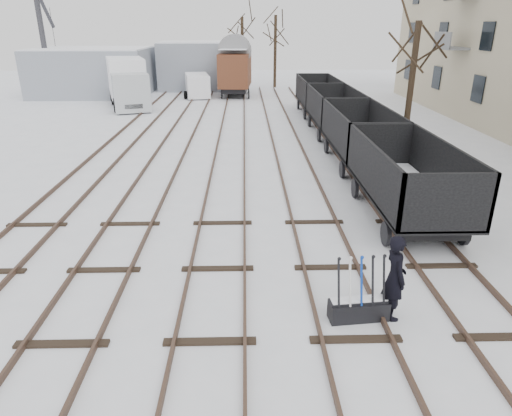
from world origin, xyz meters
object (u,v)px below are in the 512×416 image
at_px(box_van_wagon, 235,69).
at_px(lorry, 127,82).
at_px(ground_frame, 359,308).
at_px(freight_wagon_a, 405,191).
at_px(worker, 395,277).
at_px(panel_van, 197,85).
at_px(crane, 48,66).

xyz_separation_m(box_van_wagon, lorry, (-8.34, -5.40, -0.52)).
xyz_separation_m(ground_frame, box_van_wagon, (-3.27, 33.90, 2.11)).
distance_m(freight_wagon_a, box_van_wagon, 28.98).
relative_size(freight_wagon_a, box_van_wagon, 1.12).
bearing_deg(freight_wagon_a, worker, -110.34).
xyz_separation_m(lorry, panel_van, (4.96, 4.93, -0.85)).
xyz_separation_m(worker, box_van_wagon, (-4.02, 33.80, 1.41)).
xyz_separation_m(worker, crane, (-20.88, 34.86, 1.55)).
xyz_separation_m(worker, panel_van, (-7.41, 33.33, 0.04)).
height_order(panel_van, crane, crane).
height_order(freight_wagon_a, lorry, lorry).
relative_size(worker, lorry, 0.23).
height_order(worker, freight_wagon_a, freight_wagon_a).
height_order(ground_frame, crane, crane).
relative_size(freight_wagon_a, lorry, 0.75).
relative_size(box_van_wagon, crane, 0.58).
bearing_deg(ground_frame, box_van_wagon, 89.64).
bearing_deg(worker, panel_van, 7.16).
bearing_deg(freight_wagon_a, box_van_wagon, 102.08).
bearing_deg(box_van_wagon, panel_van, -168.06).
bearing_deg(freight_wagon_a, ground_frame, -116.48).
height_order(lorry, crane, crane).
bearing_deg(ground_frame, freight_wagon_a, 57.64).
xyz_separation_m(freight_wagon_a, crane, (-22.92, 29.37, 1.56)).
distance_m(panel_van, crane, 13.65).
bearing_deg(box_van_wagon, worker, -79.12).
height_order(box_van_wagon, panel_van, box_van_wagon).
bearing_deg(freight_wagon_a, panel_van, 108.74).
height_order(worker, lorry, lorry).
bearing_deg(lorry, crane, 125.09).
xyz_separation_m(ground_frame, freight_wagon_a, (2.79, 5.59, 0.69)).
relative_size(worker, box_van_wagon, 0.35).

